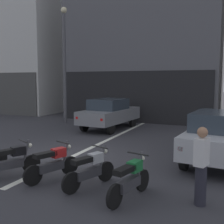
% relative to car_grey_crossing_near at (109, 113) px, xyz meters
% --- Properties ---
extents(ground_plane, '(120.00, 120.00, 0.00)m').
position_rel_car_grey_crossing_near_xyz_m(ground_plane, '(1.06, -5.77, -0.89)').
color(ground_plane, '#333338').
extents(lane_centre_line, '(0.20, 18.00, 0.01)m').
position_rel_car_grey_crossing_near_xyz_m(lane_centre_line, '(1.06, 0.23, -0.88)').
color(lane_centre_line, silver).
rests_on(lane_centre_line, ground).
extents(building_corner_left, '(8.15, 8.50, 10.77)m').
position_rel_car_grey_crossing_near_xyz_m(building_corner_left, '(-10.91, 6.88, 4.49)').
color(building_corner_left, silver).
rests_on(building_corner_left, ground).
extents(building_mid_block, '(10.10, 8.21, 12.15)m').
position_rel_car_grey_crossing_near_xyz_m(building_mid_block, '(0.25, 6.89, 5.18)').
color(building_mid_block, '#56565B').
rests_on(building_mid_block, ground).
extents(car_grey_crossing_near, '(2.13, 4.24, 1.64)m').
position_rel_car_grey_crossing_near_xyz_m(car_grey_crossing_near, '(0.00, 0.00, 0.00)').
color(car_grey_crossing_near, black).
rests_on(car_grey_crossing_near, ground).
extents(car_silver_parked_kerbside, '(2.17, 4.26, 1.64)m').
position_rel_car_grey_crossing_near_xyz_m(car_silver_parked_kerbside, '(5.75, -4.30, 0.00)').
color(car_silver_parked_kerbside, black).
rests_on(car_silver_parked_kerbside, ground).
extents(street_lamp, '(0.36, 0.36, 6.96)m').
position_rel_car_grey_crossing_near_xyz_m(street_lamp, '(-3.39, 0.96, 3.34)').
color(street_lamp, '#47474C').
rests_on(street_lamp, ground).
extents(motorcycle_black_row_left_mid, '(0.81, 1.53, 0.98)m').
position_rel_car_grey_crossing_near_xyz_m(motorcycle_black_row_left_mid, '(0.65, -7.97, -0.43)').
color(motorcycle_black_row_left_mid, black).
rests_on(motorcycle_black_row_left_mid, ground).
extents(motorcycle_red_row_centre, '(0.72, 1.59, 0.98)m').
position_rel_car_grey_crossing_near_xyz_m(motorcycle_red_row_centre, '(1.79, -7.70, -0.43)').
color(motorcycle_red_row_centre, black).
rests_on(motorcycle_red_row_centre, ground).
extents(motorcycle_silver_row_right_mid, '(0.70, 1.60, 0.98)m').
position_rel_car_grey_crossing_near_xyz_m(motorcycle_silver_row_right_mid, '(2.94, -7.76, -0.43)').
color(motorcycle_silver_row_right_mid, black).
rests_on(motorcycle_silver_row_right_mid, ground).
extents(motorcycle_green_row_rightmost, '(0.56, 1.65, 0.98)m').
position_rel_car_grey_crossing_near_xyz_m(motorcycle_green_row_rightmost, '(4.08, -8.02, -0.43)').
color(motorcycle_green_row_rightmost, black).
rests_on(motorcycle_green_row_rightmost, ground).
extents(person_by_motorcycles, '(0.30, 0.40, 1.67)m').
position_rel_car_grey_crossing_near_xyz_m(person_by_motorcycles, '(5.54, -7.72, -0.03)').
color(person_by_motorcycles, '#23232D').
rests_on(person_by_motorcycles, ground).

